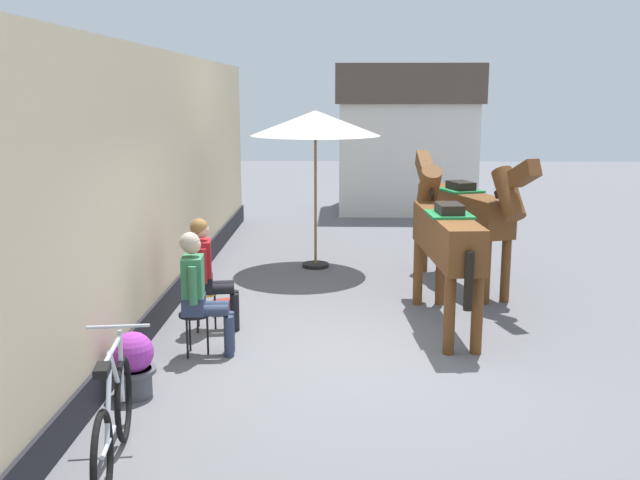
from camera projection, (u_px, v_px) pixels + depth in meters
The scene contains 11 objects.
ground_plane at pixel (350, 284), 11.10m from camera, with size 40.00×40.00×0.00m, color slate.
pub_facade_wall at pixel (154, 197), 9.40m from camera, with size 0.34×14.00×3.40m.
distant_cottage at pixel (405, 137), 17.71m from camera, with size 3.40×2.60×3.50m.
seated_visitor_near at pixel (199, 287), 7.97m from camera, with size 0.61×0.49×1.39m.
seated_visitor_far at pixel (208, 268), 8.83m from camera, with size 0.61×0.49×1.39m.
saddled_horse_near at pixel (444, 233), 9.00m from camera, with size 0.61×3.00×2.06m.
saddled_horse_far at pixel (467, 211), 10.68m from camera, with size 1.26×2.87×2.06m.
flower_planter_near at pixel (133, 363), 6.95m from camera, with size 0.43×0.43×0.64m.
leaning_bicycle at pixel (114, 422), 5.58m from camera, with size 0.50×1.75×1.02m.
cafe_parasol at pixel (315, 124), 11.71m from camera, with size 2.10×2.10×2.58m.
satchel_bag at pixel (224, 307), 9.58m from camera, with size 0.28×0.12×0.20m, color maroon.
Camera 1 is at (-0.12, -7.75, 2.88)m, focal length 40.94 mm.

